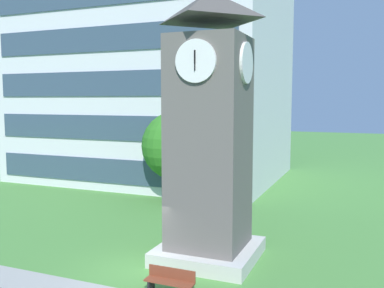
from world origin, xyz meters
TOP-DOWN VIEW (x-y plane):
  - ground_plane at (0.00, 0.00)m, footprint 160.00×160.00m
  - office_building at (-9.06, 19.82)m, footprint 21.48×15.74m
  - clock_tower at (2.40, 2.29)m, footprint 4.05×4.05m
  - park_bench at (2.28, -1.38)m, footprint 1.80×0.49m
  - tree_near_tower at (-3.49, 11.81)m, footprint 4.67×4.67m

SIDE VIEW (x-z plane):
  - ground_plane at x=0.00m, z-range 0.00..0.00m
  - park_bench at x=2.28m, z-range 0.02..0.90m
  - tree_near_tower at x=-3.49m, z-range 0.69..6.74m
  - clock_tower at x=2.40m, z-range -0.57..10.65m
  - office_building at x=-9.06m, z-range 0.00..28.80m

